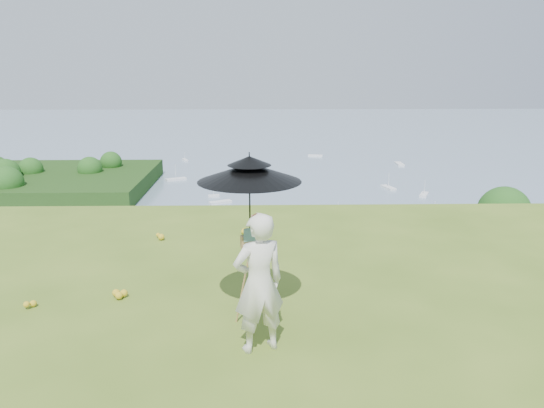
{
  "coord_description": "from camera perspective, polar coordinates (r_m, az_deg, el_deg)",
  "views": [
    {
      "loc": [
        -0.46,
        -5.9,
        3.42
      ],
      "look_at": [
        -0.26,
        3.01,
        1.07
      ],
      "focal_mm": 35.0,
      "sensor_mm": 36.0,
      "label": 1
    }
  ],
  "objects": [
    {
      "name": "sun_umbrella",
      "position": [
        6.75,
        -2.41,
        0.52
      ],
      "size": [
        1.67,
        1.67,
        1.21
      ],
      "primitive_type": null,
      "rotation": [
        0.0,
        0.0,
        0.31
      ],
      "color": "black",
      "rests_on": "field_easel"
    },
    {
      "name": "moored_boats",
      "position": [
        171.39,
        -5.31,
        2.19
      ],
      "size": [
        140.0,
        140.0,
        0.7
      ],
      "primitive_type": null,
      "color": "white",
      "rests_on": "bay_water"
    },
    {
      "name": "painter",
      "position": [
        6.44,
        -1.43,
        -8.51
      ],
      "size": [
        0.75,
        0.63,
        1.76
      ],
      "primitive_type": "imported",
      "rotation": [
        0.0,
        0.0,
        3.52
      ],
      "color": "white",
      "rests_on": "ground"
    },
    {
      "name": "painter_cap",
      "position": [
        6.15,
        -1.48,
        -1.39
      ],
      "size": [
        0.23,
        0.26,
        0.1
      ],
      "primitive_type": null,
      "rotation": [
        0.0,
        0.0,
        0.29
      ],
      "color": "pink",
      "rests_on": "painter"
    },
    {
      "name": "wildflowers",
      "position": [
        7.03,
        2.7,
        -13.85
      ],
      "size": [
        10.0,
        10.5,
        0.12
      ],
      "primitive_type": null,
      "color": "gold",
      "rests_on": "ground"
    },
    {
      "name": "ground",
      "position": [
        6.84,
        2.84,
        -15.29
      ],
      "size": [
        14.0,
        14.0,
        0.0
      ],
      "primitive_type": "plane",
      "color": "#516F1F",
      "rests_on": "ground"
    },
    {
      "name": "peninsula",
      "position": [
        180.27,
        -25.74,
        2.91
      ],
      "size": [
        90.0,
        60.0,
        12.0
      ],
      "primitive_type": null,
      "color": "#1A3B10",
      "rests_on": "bay_water"
    },
    {
      "name": "harbor_town",
      "position": [
        87.35,
        -0.91,
        -7.4
      ],
      "size": [
        110.0,
        22.0,
        5.0
      ],
      "primitive_type": null,
      "color": "beige",
      "rests_on": "shoreline_tier"
    },
    {
      "name": "field_easel",
      "position": [
        7.06,
        -2.24,
        -7.9
      ],
      "size": [
        0.68,
        0.68,
        1.41
      ],
      "primitive_type": null,
      "rotation": [
        0.0,
        0.0,
        0.34
      ],
      "color": "#9D7B42",
      "rests_on": "ground"
    },
    {
      "name": "bay_water",
      "position": [
        248.73,
        -1.19,
        6.09
      ],
      "size": [
        700.0,
        700.0,
        0.0
      ],
      "primitive_type": "plane",
      "color": "#7185A2",
      "rests_on": "ground"
    },
    {
      "name": "shoreline_tier",
      "position": [
        90.0,
        -0.9,
        -11.23
      ],
      "size": [
        170.0,
        28.0,
        8.0
      ],
      "primitive_type": "cube",
      "color": "#716C5A",
      "rests_on": "bay_water"
    },
    {
      "name": "slope_trees",
      "position": [
        44.86,
        -0.61,
        -9.5
      ],
      "size": [
        110.0,
        50.0,
        6.0
      ],
      "primitive_type": null,
      "color": "#1C5218",
      "rests_on": "forest_slope"
    }
  ]
}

